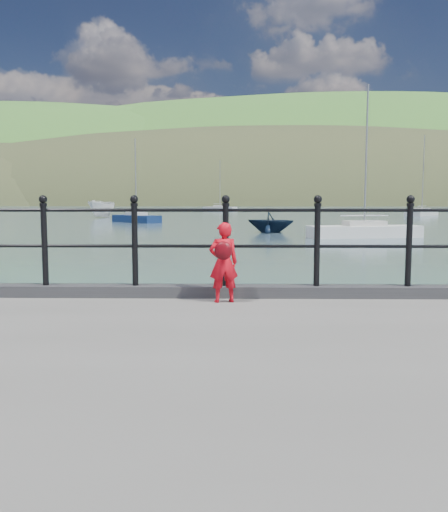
{
  "coord_description": "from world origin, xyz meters",
  "views": [
    {
      "loc": [
        0.71,
        -7.24,
        2.3
      ],
      "look_at": [
        0.58,
        -0.2,
        1.55
      ],
      "focal_mm": 38.0,
      "sensor_mm": 36.0,
      "label": 1
    }
  ],
  "objects_px": {
    "child": "(224,262)",
    "launch_white": "(102,209)",
    "launch_navy": "(271,220)",
    "sailboat_near": "(364,232)",
    "railing": "(180,235)",
    "sailboat_deep": "(220,209)",
    "sailboat_port": "(136,219)",
    "sailboat_far": "(422,213)"
  },
  "relations": [
    {
      "from": "launch_navy",
      "to": "sailboat_port",
      "type": "bearing_deg",
      "value": 58.02
    },
    {
      "from": "railing",
      "to": "sailboat_near",
      "type": "relative_size",
      "value": 2.01
    },
    {
      "from": "sailboat_near",
      "to": "sailboat_far",
      "type": "distance_m",
      "value": 44.17
    },
    {
      "from": "sailboat_far",
      "to": "sailboat_near",
      "type": "bearing_deg",
      "value": -166.49
    },
    {
      "from": "sailboat_near",
      "to": "sailboat_far",
      "type": "xyz_separation_m",
      "value": [
        17.34,
        40.62,
        0.0
      ]
    },
    {
      "from": "sailboat_port",
      "to": "sailboat_near",
      "type": "xyz_separation_m",
      "value": [
        17.11,
        -20.07,
        0.0
      ]
    },
    {
      "from": "launch_navy",
      "to": "sailboat_near",
      "type": "distance_m",
      "value": 6.97
    },
    {
      "from": "sailboat_port",
      "to": "sailboat_far",
      "type": "height_order",
      "value": "sailboat_far"
    },
    {
      "from": "railing",
      "to": "sailboat_deep",
      "type": "distance_m",
      "value": 99.15
    },
    {
      "from": "railing",
      "to": "child",
      "type": "xyz_separation_m",
      "value": [
        0.58,
        -0.38,
        -0.31
      ]
    },
    {
      "from": "child",
      "to": "sailboat_port",
      "type": "relative_size",
      "value": 0.12
    },
    {
      "from": "railing",
      "to": "launch_navy",
      "type": "relative_size",
      "value": 5.73
    },
    {
      "from": "sailboat_far",
      "to": "sailboat_port",
      "type": "bearing_deg",
      "value": 157.44
    },
    {
      "from": "launch_navy",
      "to": "sailboat_port",
      "type": "height_order",
      "value": "sailboat_port"
    },
    {
      "from": "sailboat_near",
      "to": "sailboat_far",
      "type": "relative_size",
      "value": 0.84
    },
    {
      "from": "sailboat_port",
      "to": "sailboat_near",
      "type": "height_order",
      "value": "sailboat_near"
    },
    {
      "from": "launch_white",
      "to": "sailboat_far",
      "type": "xyz_separation_m",
      "value": [
        40.85,
        7.89,
        -0.71
      ]
    },
    {
      "from": "sailboat_near",
      "to": "sailboat_deep",
      "type": "bearing_deg",
      "value": 87.31
    },
    {
      "from": "child",
      "to": "sailboat_near",
      "type": "distance_m",
      "value": 26.55
    },
    {
      "from": "railing",
      "to": "launch_white",
      "type": "relative_size",
      "value": 3.33
    },
    {
      "from": "launch_navy",
      "to": "sailboat_far",
      "type": "distance_m",
      "value": 42.51
    },
    {
      "from": "launch_white",
      "to": "sailboat_far",
      "type": "bearing_deg",
      "value": 22.13
    },
    {
      "from": "railing",
      "to": "sailboat_deep",
      "type": "height_order",
      "value": "sailboat_deep"
    },
    {
      "from": "launch_white",
      "to": "sailboat_deep",
      "type": "xyz_separation_m",
      "value": [
        13.12,
        41.43,
        -0.71
      ]
    },
    {
      "from": "sailboat_port",
      "to": "launch_navy",
      "type": "bearing_deg",
      "value": -9.5
    },
    {
      "from": "railing",
      "to": "sailboat_near",
      "type": "xyz_separation_m",
      "value": [
        8.41,
        24.96,
        -1.48
      ]
    },
    {
      "from": "railing",
      "to": "child",
      "type": "height_order",
      "value": "railing"
    },
    {
      "from": "child",
      "to": "launch_navy",
      "type": "relative_size",
      "value": 0.32
    },
    {
      "from": "launch_white",
      "to": "sailboat_near",
      "type": "height_order",
      "value": "sailboat_near"
    },
    {
      "from": "railing",
      "to": "sailboat_port",
      "type": "height_order",
      "value": "sailboat_port"
    },
    {
      "from": "launch_navy",
      "to": "sailboat_far",
      "type": "height_order",
      "value": "sailboat_far"
    },
    {
      "from": "child",
      "to": "launch_white",
      "type": "bearing_deg",
      "value": -87.09
    },
    {
      "from": "sailboat_far",
      "to": "sailboat_deep",
      "type": "bearing_deg",
      "value": 76.21
    },
    {
      "from": "railing",
      "to": "launch_navy",
      "type": "bearing_deg",
      "value": 83.83
    },
    {
      "from": "railing",
      "to": "sailboat_deep",
      "type": "bearing_deg",
      "value": 91.15
    },
    {
      "from": "launch_white",
      "to": "launch_navy",
      "type": "relative_size",
      "value": 1.72
    },
    {
      "from": "launch_navy",
      "to": "sailboat_near",
      "type": "xyz_separation_m",
      "value": [
        5.22,
        -4.59,
        -0.49
      ]
    },
    {
      "from": "child",
      "to": "sailboat_far",
      "type": "xyz_separation_m",
      "value": [
        25.17,
        65.96,
        -1.17
      ]
    },
    {
      "from": "launch_white",
      "to": "sailboat_near",
      "type": "xyz_separation_m",
      "value": [
        23.51,
        -32.73,
        -0.71
      ]
    },
    {
      "from": "sailboat_deep",
      "to": "sailboat_far",
      "type": "relative_size",
      "value": 0.92
    },
    {
      "from": "child",
      "to": "sailboat_port",
      "type": "distance_m",
      "value": 46.36
    },
    {
      "from": "launch_white",
      "to": "launch_navy",
      "type": "bearing_deg",
      "value": -45.77
    }
  ]
}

